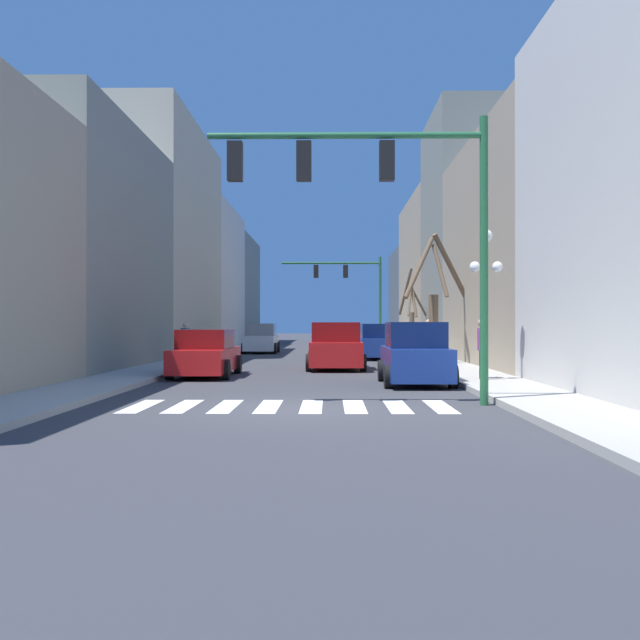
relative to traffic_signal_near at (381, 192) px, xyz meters
The scene contains 21 objects.
ground_plane 5.02m from the traffic_signal_near, 156.54° to the right, with size 240.00×240.00×0.00m, color #38383D.
sidewalk_left 8.65m from the traffic_signal_near, behind, with size 2.09×90.00×0.15m.
sidewalk_right 5.74m from the traffic_signal_near, 13.50° to the right, with size 2.09×90.00×0.15m.
building_row_left 31.20m from the traffic_signal_near, 111.44° to the left, with size 6.00×68.94×12.78m.
building_row_right 25.28m from the traffic_signal_near, 72.65° to the left, with size 6.00×62.52×13.40m.
crosswalk_stripes 4.95m from the traffic_signal_near, behind, with size 6.75×2.60×0.01m.
traffic_signal_near is the anchor object (origin of this frame).
traffic_signal_far 32.92m from the traffic_signal_near, 89.45° to the left, with size 6.54×0.28×6.12m.
street_lamp_right_corner 6.47m from the traffic_signal_near, 57.91° to the left, with size 0.95×0.36×4.28m.
car_parked_left_near 29.05m from the traffic_signal_near, 100.35° to the left, with size 2.03×4.14×1.76m.
car_parked_right_mid 13.13m from the traffic_signal_near, 93.97° to the left, with size 2.20×4.54×1.80m.
car_driving_away_lane 21.30m from the traffic_signal_near, 86.46° to the left, with size 2.06×4.70×1.74m.
car_at_intersection 10.79m from the traffic_signal_near, 121.03° to the left, with size 1.97×4.84×1.55m.
car_parked_right_far 30.07m from the traffic_signal_near, 87.57° to the left, with size 2.12×4.22×1.56m.
car_parked_left_mid 6.70m from the traffic_signal_near, 76.00° to the left, with size 1.96×4.13×1.79m.
pedestrian_crossing_street 17.44m from the traffic_signal_near, 114.94° to the left, with size 0.57×0.57×1.67m.
pedestrian_near_right_corner 7.54m from the traffic_signal_near, 60.37° to the left, with size 0.32×0.74×1.73m.
pedestrian_on_left_sidewalk 17.53m from the traffic_signal_near, 78.04° to the left, with size 0.28×0.70×1.64m.
pedestrian_waiting_at_curb 17.58m from the traffic_signal_near, 79.18° to the left, with size 0.53×0.67×1.79m.
street_tree_right_near 14.93m from the traffic_signal_near, 77.51° to the left, with size 2.97×2.46×5.32m.
street_tree_left_near 27.22m from the traffic_signal_near, 82.41° to the left, with size 1.69×2.14×4.82m.
Camera 1 is at (0.83, -15.16, 1.74)m, focal length 42.00 mm.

